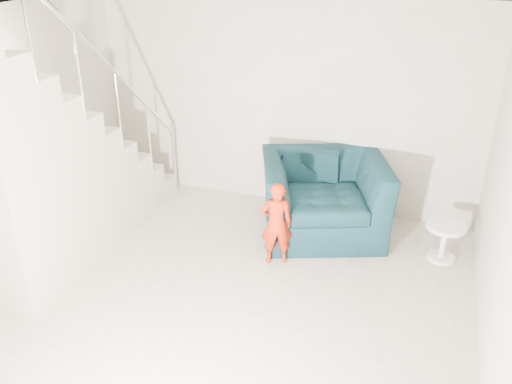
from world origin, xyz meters
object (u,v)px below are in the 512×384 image
staircase (47,180)px  armchair (324,197)px  toddler (276,224)px  side_table (445,236)px

staircase → armchair: bearing=29.5°
armchair → toddler: toddler is taller
armchair → staircase: (-2.71, -1.53, 0.48)m
toddler → armchair: bearing=-136.1°
armchair → side_table: (1.42, -0.18, -0.17)m
armchair → side_table: size_ratio=3.26×
toddler → staircase: staircase is taller
armchair → toddler: 0.90m
toddler → side_table: toddler is taller
toddler → side_table: 1.89m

